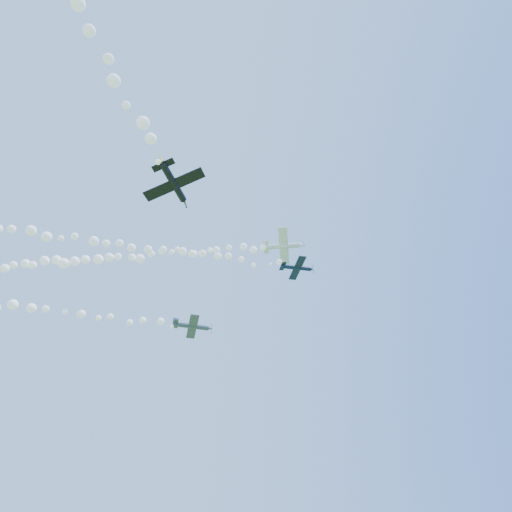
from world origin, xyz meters
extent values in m
cylinder|color=white|center=(8.80, -1.42, 53.45)|extent=(6.49, 1.06, 0.92)
cone|color=white|center=(12.18, -2.35, 53.46)|extent=(0.78, 0.88, 0.86)
cone|color=maroon|center=(12.65, -2.48, 53.46)|extent=(0.33, 0.31, 0.30)
cube|color=black|center=(12.52, -2.44, 53.46)|extent=(0.24, 0.72, 2.01)
cube|color=white|center=(9.05, -1.53, 53.33)|extent=(3.59, 7.84, 2.44)
cube|color=white|center=(6.00, -0.64, 53.50)|extent=(1.60, 2.85, 0.89)
cube|color=maroon|center=(5.96, -0.45, 54.07)|extent=(1.11, 0.72, 1.27)
sphere|color=black|center=(9.71, -1.55, 53.85)|extent=(1.00, 1.14, 0.97)
cylinder|color=#0B1632|center=(10.94, -1.84, 48.43)|extent=(5.34, 1.02, 1.00)
cone|color=#0B1632|center=(13.79, -1.70, 48.57)|extent=(0.69, 0.74, 0.73)
cone|color=white|center=(14.19, -1.68, 48.59)|extent=(0.29, 0.26, 0.26)
cube|color=black|center=(14.08, -1.69, 48.59)|extent=(0.13, 0.13, 1.67)
cube|color=#0B1632|center=(11.17, -1.83, 48.34)|extent=(1.63, 6.56, 0.23)
cube|color=#0B1632|center=(8.57, -1.95, 48.36)|extent=(0.86, 2.32, 0.12)
cube|color=white|center=(8.48, -1.96, 48.84)|extent=(0.89, 0.12, 1.10)
sphere|color=black|center=(11.67, -1.80, 48.80)|extent=(0.69, 0.66, 0.67)
cylinder|color=#374251|center=(-5.84, 11.97, 43.26)|extent=(6.40, 1.48, 0.97)
cone|color=#374251|center=(-2.41, 12.15, 43.22)|extent=(0.83, 0.91, 0.86)
cone|color=navy|center=(-1.93, 12.18, 43.21)|extent=(0.35, 0.32, 0.30)
cube|color=black|center=(-2.06, 12.17, 43.21)|extent=(0.08, 0.23, 2.01)
cube|color=#374251|center=(-5.58, 11.98, 43.13)|extent=(2.00, 7.89, 0.49)
cube|color=#374251|center=(-8.69, 11.82, 43.35)|extent=(1.04, 2.79, 0.21)
cube|color=navy|center=(-8.76, 11.84, 43.93)|extent=(1.02, 0.20, 1.28)
sphere|color=black|center=(-4.94, 12.04, 43.65)|extent=(0.81, 0.83, 0.80)
cylinder|color=black|center=(-9.30, -27.22, 36.94)|extent=(1.45, 5.49, 1.14)
cone|color=black|center=(-8.08, -24.57, 37.15)|extent=(0.81, 0.76, 0.78)
cone|color=yellow|center=(-7.91, -24.20, 37.17)|extent=(0.29, 0.32, 0.28)
cube|color=black|center=(-7.96, -24.30, 37.17)|extent=(0.64, 0.20, 1.67)
cube|color=black|center=(-9.18, -27.02, 36.85)|extent=(6.31, 4.02, 2.21)
cube|color=black|center=(-10.33, -29.42, 36.81)|extent=(2.35, 1.68, 0.82)
cube|color=yellow|center=(-10.51, -29.45, 37.27)|extent=(0.75, 0.88, 1.11)
sphere|color=black|center=(-9.09, -26.50, 37.32)|extent=(1.02, 0.90, 0.86)
camera|label=1|loc=(-5.71, -57.31, 2.00)|focal=30.00mm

